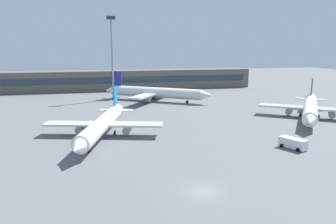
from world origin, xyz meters
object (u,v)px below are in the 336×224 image
Objects in this scene: airplane_near at (102,124)px; service_van_white at (293,143)px; airplane_mid at (310,108)px; airplane_far at (156,93)px; floodlight_tower_west at (112,53)px.

airplane_near is 39.51m from service_van_white.
airplane_near is 1.11× the size of airplane_mid.
airplane_near is at bearing -115.28° from airplane_far.
airplane_mid is 5.97× the size of service_van_white.
airplane_far is at bearing 103.48° from service_van_white.
service_van_white is at bearing -132.58° from airplane_mid.
service_van_white is (14.69, -61.31, -2.08)m from airplane_far.
airplane_far is (-35.47, 38.70, 0.20)m from airplane_mid.
floodlight_tower_west is at bearing 137.42° from airplane_mid.
airplane_mid is at bearing -42.58° from floodlight_tower_west.
airplane_mid reaches higher than service_van_white.
airplane_near is 48.81m from airplane_far.
airplane_near reaches higher than service_van_white.
floodlight_tower_west is at bearing 153.14° from airplane_far.
airplane_mid is 52.49m from airplane_far.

